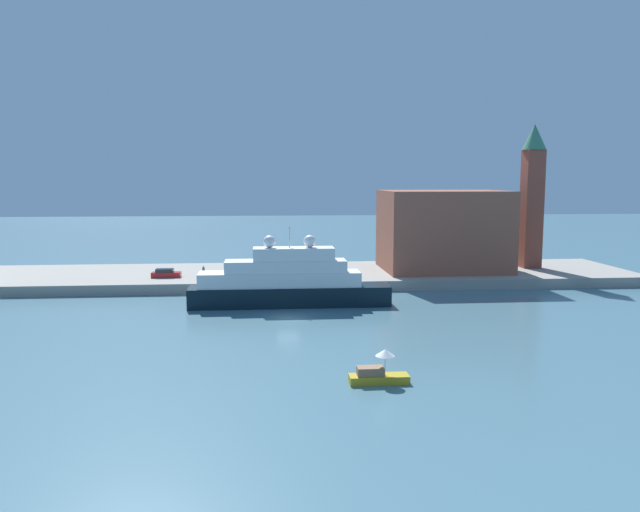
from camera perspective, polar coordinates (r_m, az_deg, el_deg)
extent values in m
plane|color=slate|center=(71.92, -2.92, -5.75)|extent=(400.00, 400.00, 0.00)
cube|color=gray|center=(98.04, -3.51, -1.84)|extent=(110.00, 21.48, 1.50)
cube|color=black|center=(78.88, -2.78, -3.66)|extent=(25.33, 4.38, 2.51)
cube|color=white|center=(78.46, -3.72, -2.12)|extent=(20.26, 4.03, 1.82)
cube|color=white|center=(78.24, -3.17, -0.92)|extent=(15.20, 3.68, 1.48)
cube|color=white|center=(78.08, -2.43, 0.20)|extent=(10.13, 3.33, 1.59)
cylinder|color=silver|center=(77.83, -2.81, 1.75)|extent=(0.16, 0.16, 2.66)
sphere|color=white|center=(78.02, -0.95, 1.36)|extent=(1.55, 1.55, 1.55)
sphere|color=white|center=(77.83, -4.68, 1.33)|extent=(1.55, 1.55, 1.55)
cube|color=#B7991E|center=(50.07, 5.43, -11.16)|extent=(4.71, 1.46, 0.65)
cube|color=#8C6647|center=(49.75, 4.62, -10.48)|extent=(2.07, 1.17, 0.67)
cylinder|color=#B2B2B2|center=(49.83, 5.99, -9.95)|extent=(0.06, 0.06, 1.53)
cone|color=white|center=(49.53, 6.00, -8.81)|extent=(1.54, 1.54, 0.54)
cube|color=#93513D|center=(100.96, 11.22, 2.33)|extent=(19.04, 14.58, 12.62)
cube|color=brown|center=(106.99, 18.83, 4.08)|extent=(2.94, 2.94, 19.10)
cone|color=#387A5B|center=(107.08, 19.09, 10.29)|extent=(3.83, 3.83, 4.10)
cube|color=#B21E1E|center=(94.62, -13.92, -1.68)|extent=(4.22, 1.72, 0.76)
cube|color=#262D33|center=(94.55, -14.06, -1.29)|extent=(2.53, 1.55, 0.52)
cylinder|color=#4C4C4C|center=(94.08, -10.64, -1.45)|extent=(0.36, 0.36, 1.37)
sphere|color=tan|center=(93.97, -10.65, -0.97)|extent=(0.24, 0.24, 0.24)
cylinder|color=black|center=(88.64, -0.02, -2.07)|extent=(0.48, 0.48, 0.70)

